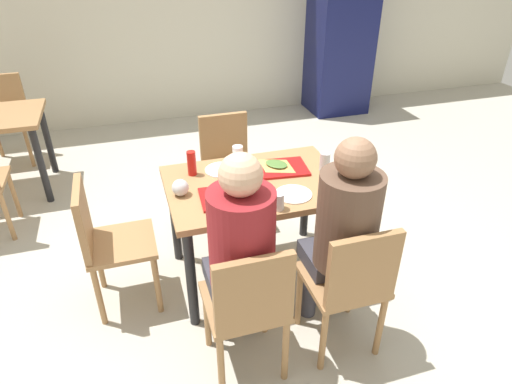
# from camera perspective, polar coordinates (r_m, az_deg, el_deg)

# --- Properties ---
(ground_plane) EXTENTS (10.00, 10.00, 0.02)m
(ground_plane) POSITION_cam_1_polar(r_m,az_deg,el_deg) (3.20, 0.00, -10.35)
(ground_plane) COLOR #B2AD9E
(main_table) EXTENTS (1.10, 0.78, 0.73)m
(main_table) POSITION_cam_1_polar(r_m,az_deg,el_deg) (2.82, 0.00, -0.51)
(main_table) COLOR #9E7247
(main_table) RESTS_ON ground_plane
(chair_near_left) EXTENTS (0.40, 0.40, 0.86)m
(chair_near_left) POSITION_cam_1_polar(r_m,az_deg,el_deg) (2.24, -0.95, -14.13)
(chair_near_left) COLOR #9E7247
(chair_near_left) RESTS_ON ground_plane
(chair_near_right) EXTENTS (0.40, 0.40, 0.86)m
(chair_near_right) POSITION_cam_1_polar(r_m,az_deg,el_deg) (2.41, 11.97, -11.11)
(chair_near_right) COLOR #9E7247
(chair_near_right) RESTS_ON ground_plane
(chair_far_side) EXTENTS (0.40, 0.40, 0.86)m
(chair_far_side) POSITION_cam_1_polar(r_m,az_deg,el_deg) (3.53, -3.70, 3.97)
(chair_far_side) COLOR #9E7247
(chair_far_side) RESTS_ON ground_plane
(chair_left_end) EXTENTS (0.40, 0.40, 0.86)m
(chair_left_end) POSITION_cam_1_polar(r_m,az_deg,el_deg) (2.80, -18.68, -5.55)
(chair_left_end) COLOR #9E7247
(chair_left_end) RESTS_ON ground_plane
(person_in_red) EXTENTS (0.32, 0.42, 1.27)m
(person_in_red) POSITION_cam_1_polar(r_m,az_deg,el_deg) (2.18, -2.05, -7.04)
(person_in_red) COLOR #383842
(person_in_red) RESTS_ON ground_plane
(person_in_brown_jacket) EXTENTS (0.32, 0.42, 1.27)m
(person_in_brown_jacket) POSITION_cam_1_polar(r_m,az_deg,el_deg) (2.36, 11.04, -4.50)
(person_in_brown_jacket) COLOR #383842
(person_in_brown_jacket) RESTS_ON ground_plane
(tray_red_near) EXTENTS (0.37, 0.28, 0.02)m
(tray_red_near) POSITION_cam_1_polar(r_m,az_deg,el_deg) (2.61, -3.18, -0.56)
(tray_red_near) COLOR #B21414
(tray_red_near) RESTS_ON main_table
(tray_red_far) EXTENTS (0.39, 0.30, 0.02)m
(tray_red_far) POSITION_cam_1_polar(r_m,az_deg,el_deg) (2.92, 2.96, 3.06)
(tray_red_far) COLOR #B21414
(tray_red_far) RESTS_ON main_table
(paper_plate_center) EXTENTS (0.22, 0.22, 0.01)m
(paper_plate_center) POSITION_cam_1_polar(r_m,az_deg,el_deg) (2.91, -4.36, 2.86)
(paper_plate_center) COLOR white
(paper_plate_center) RESTS_ON main_table
(paper_plate_near_edge) EXTENTS (0.22, 0.22, 0.01)m
(paper_plate_near_edge) POSITION_cam_1_polar(r_m,az_deg,el_deg) (2.64, 4.81, -0.28)
(paper_plate_near_edge) COLOR white
(paper_plate_near_edge) RESTS_ON main_table
(pizza_slice_a) EXTENTS (0.23, 0.23, 0.02)m
(pizza_slice_a) POSITION_cam_1_polar(r_m,az_deg,el_deg) (2.61, -3.73, -0.05)
(pizza_slice_a) COLOR #C68C47
(pizza_slice_a) RESTS_ON tray_red_near
(pizza_slice_b) EXTENTS (0.26, 0.27, 0.02)m
(pizza_slice_b) POSITION_cam_1_polar(r_m,az_deg,el_deg) (2.92, 2.63, 3.50)
(pizza_slice_b) COLOR tan
(pizza_slice_b) RESTS_ON tray_red_far
(plastic_cup_a) EXTENTS (0.07, 0.07, 0.10)m
(plastic_cup_a) POSITION_cam_1_polar(r_m,az_deg,el_deg) (3.02, -2.36, 4.98)
(plastic_cup_a) COLOR white
(plastic_cup_a) RESTS_ON main_table
(plastic_cup_b) EXTENTS (0.07, 0.07, 0.10)m
(plastic_cup_b) POSITION_cam_1_polar(r_m,az_deg,el_deg) (2.48, 2.86, -1.17)
(plastic_cup_b) COLOR white
(plastic_cup_b) RESTS_ON main_table
(soda_can) EXTENTS (0.07, 0.07, 0.12)m
(soda_can) POSITION_cam_1_polar(r_m,az_deg,el_deg) (2.91, 8.77, 3.85)
(soda_can) COLOR #B7BCC6
(soda_can) RESTS_ON main_table
(condiment_bottle) EXTENTS (0.06, 0.06, 0.16)m
(condiment_bottle) POSITION_cam_1_polar(r_m,az_deg,el_deg) (2.85, -8.22, 3.66)
(condiment_bottle) COLOR red
(condiment_bottle) RESTS_ON main_table
(foil_bundle) EXTENTS (0.10, 0.10, 0.10)m
(foil_bundle) POSITION_cam_1_polar(r_m,az_deg,el_deg) (2.64, -9.64, 0.56)
(foil_bundle) COLOR silver
(foil_bundle) RESTS_ON main_table
(drink_fridge) EXTENTS (0.70, 0.60, 1.90)m
(drink_fridge) POSITION_cam_1_polar(r_m,az_deg,el_deg) (5.92, 10.74, 19.07)
(drink_fridge) COLOR #14194C
(drink_fridge) RESTS_ON ground_plane
(background_chair_far) EXTENTS (0.40, 0.40, 0.86)m
(background_chair_far) POSITION_cam_1_polar(r_m,az_deg,el_deg) (5.17, -29.31, 8.88)
(background_chair_far) COLOR #9E7247
(background_chair_far) RESTS_ON ground_plane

